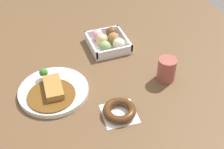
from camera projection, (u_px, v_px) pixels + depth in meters
ground_plane at (91, 77)px, 1.15m from camera, size 1.60×1.60×0.00m
curry_plate at (53, 90)px, 1.07m from camera, size 0.25×0.25×0.06m
donut_box at (108, 41)px, 1.29m from camera, size 0.18×0.16×0.06m
chocolate_ring_donut at (119, 111)px, 0.99m from camera, size 0.12×0.12×0.03m
coffee_mug at (167, 69)px, 1.11m from camera, size 0.07×0.07×0.09m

